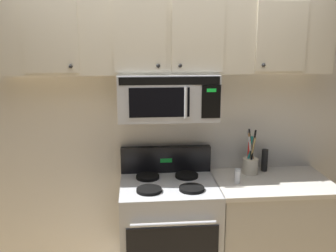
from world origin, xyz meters
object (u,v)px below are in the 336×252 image
at_px(utensil_crock_cream, 250,162).
at_px(pepper_mill, 264,160).
at_px(over_range_microwave, 167,96).
at_px(salt_shaker, 237,176).
at_px(stove_range, 169,234).

bearing_deg(utensil_crock_cream, pepper_mill, 22.40).
distance_m(over_range_microwave, utensil_crock_cream, 0.91).
height_order(utensil_crock_cream, salt_shaker, utensil_crock_cream).
relative_size(utensil_crock_cream, salt_shaker, 3.34).
relative_size(utensil_crock_cream, pepper_mill, 2.05).
bearing_deg(stove_range, pepper_mill, 15.01).
distance_m(utensil_crock_cream, pepper_mill, 0.15).
xyz_separation_m(stove_range, over_range_microwave, (-0.00, 0.12, 1.11)).
bearing_deg(stove_range, utensil_crock_cream, 13.45).
bearing_deg(over_range_microwave, utensil_crock_cream, 4.18).
xyz_separation_m(stove_range, utensil_crock_cream, (0.70, 0.17, 0.53)).
relative_size(stove_range, over_range_microwave, 1.47).
xyz_separation_m(over_range_microwave, pepper_mill, (0.84, 0.11, -0.58)).
relative_size(over_range_microwave, pepper_mill, 4.00).
relative_size(stove_range, pepper_mill, 5.89).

